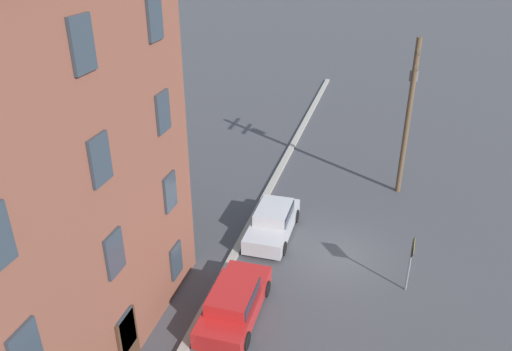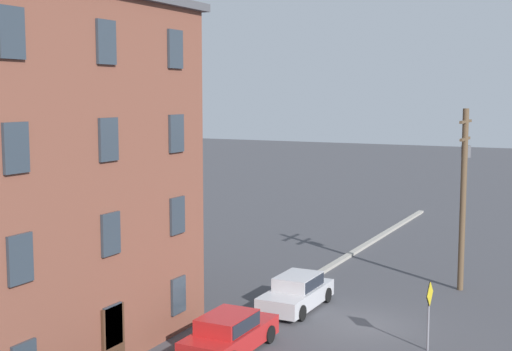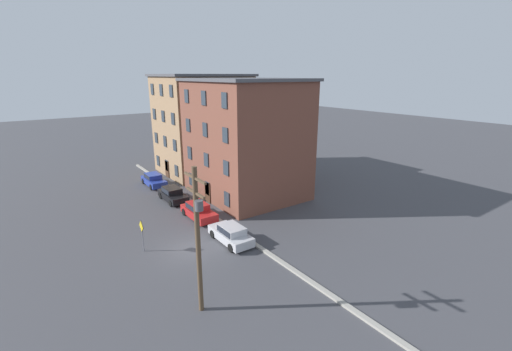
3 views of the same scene
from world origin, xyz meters
name	(u,v)px [view 3 (image 3 of 3)]	position (x,y,z in m)	size (l,w,h in m)	color
ground_plane	(189,249)	(0.00, 0.00, 0.00)	(200.00, 200.00, 0.00)	#424247
kerb_strip	(238,233)	(0.00, 4.50, 0.08)	(56.00, 0.36, 0.16)	#9E998E
apartment_corner	(203,124)	(-19.60, 11.41, 6.55)	(10.05, 11.34, 13.07)	#9E7A56
apartment_midblock	(246,138)	(-8.24, 10.83, 6.33)	(12.42, 10.18, 12.63)	brown
car_blue	(154,179)	(-17.21, 3.28, 0.75)	(4.40, 1.92, 1.43)	#233899
car_black	(173,194)	(-10.87, 3.13, 0.75)	(4.40, 1.92, 1.43)	black
car_red	(198,210)	(-5.07, 3.31, 0.75)	(4.40, 1.92, 1.43)	#B21E1E
car_silver	(231,233)	(0.87, 3.26, 0.75)	(4.40, 1.92, 1.43)	#B7B7BC
caution_sign	(142,231)	(-1.68, -2.98, 1.71)	(0.96, 0.08, 2.56)	slate
utility_pole	(198,234)	(7.02, -2.46, 4.79)	(2.40, 0.44, 8.50)	brown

